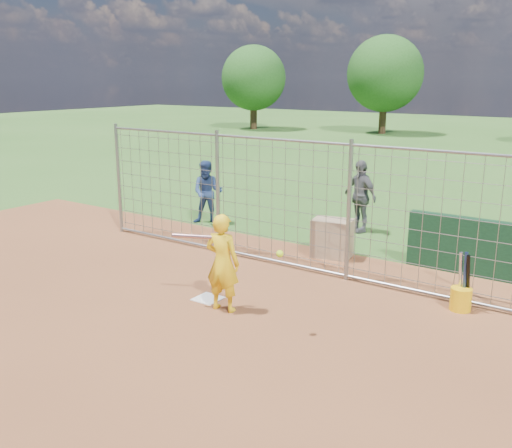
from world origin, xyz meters
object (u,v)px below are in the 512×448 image
Objects in this scene: bystander_a at (208,192)px; equipment_bin at (332,238)px; bucket_with_bats at (461,296)px; batter at (223,263)px; bystander_b at (360,196)px.

bystander_a is 2.02× the size of equipment_bin.
bucket_with_bats is (6.93, -2.07, -0.56)m from bystander_a.
bystander_a is at bearing 158.83° from equipment_bin.
batter is at bearing -77.26° from bystander_a.
equipment_bin is 3.32m from bucket_with_bats.
bystander_b is at bearing 133.92° from bucket_with_bats.
bystander_b reaches higher than equipment_bin.
batter is 2.00× the size of equipment_bin.
bystander_a is at bearing -56.28° from batter.
equipment_bin is 0.82× the size of bucket_with_bats.
batter is 1.64× the size of bucket_with_bats.
batter is 3.87m from bucket_with_bats.
bucket_with_bats is (3.42, -3.55, -0.63)m from bystander_b.
bucket_with_bats is at bearing -35.10° from equipment_bin.
batter is 5.67m from bystander_a.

